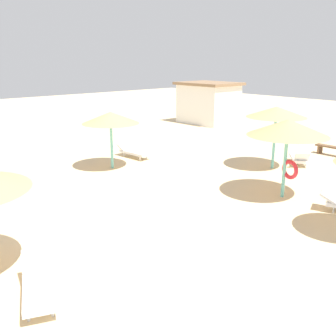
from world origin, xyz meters
name	(u,v)px	position (x,y,z in m)	size (l,w,h in m)	color
ground_plane	(95,224)	(0.00, 0.00, 0.00)	(80.00, 80.00, 0.00)	beige
parasol_2	(111,118)	(-4.85, 3.96, 2.31)	(2.54, 2.54, 2.57)	#6BC6BC
parasol_3	(276,112)	(0.05, 9.40, 2.56)	(2.64, 2.64, 2.80)	#6BC6BC
parasol_5	(288,128)	(2.49, 6.35, 2.51)	(2.82, 2.82, 2.83)	#6BC6BC
lounger_0	(39,284)	(2.47, -2.88, 0.32)	(1.98, 1.32, 0.73)	white
lounger_2	(133,151)	(-5.81, 5.88, 0.31)	(1.95, 0.78, 0.64)	white
lounger_3	(299,158)	(0.54, 10.86, 0.32)	(1.66, 1.84, 0.80)	white
bench_0	(330,149)	(0.64, 13.73, 0.35)	(1.51, 0.44, 0.49)	brown
beach_cabana	(208,103)	(-10.68, 16.84, 1.57)	(4.36, 3.49, 3.10)	white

